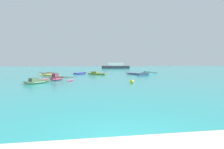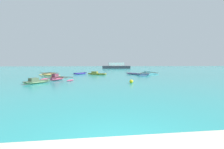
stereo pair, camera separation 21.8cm
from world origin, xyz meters
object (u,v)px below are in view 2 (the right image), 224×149
Objects in this scene: moored_boat_0 at (143,74)px; moored_boat_5 at (97,74)px; moored_boat_3 at (80,73)px; moored_boat_7 at (134,74)px; moored_boat_1 at (57,78)px; moored_boat_6 at (149,73)px; moored_boat_4 at (49,74)px; distant_ferry at (116,66)px; moored_boat_2 at (36,81)px; mooring_buoy_0 at (131,81)px.

moored_boat_0 is 8.85m from moored_boat_5.
moored_boat_7 is (10.66, -1.82, -0.01)m from moored_boat_3.
moored_boat_6 is at bearing -29.91° from moored_boat_1.
distant_ferry is at bearing 18.73° from moored_boat_4.
moored_boat_1 is 1.10× the size of moored_boat_6.
moored_boat_6 is (17.51, 12.32, -0.02)m from moored_boat_2.
moored_boat_2 is 11.04m from moored_boat_4.
moored_boat_6 reaches higher than moored_boat_0.
moored_boat_7 is 0.24× the size of distant_ferry.
moored_boat_4 is (-16.95, 1.70, 0.05)m from moored_boat_0.
moored_boat_0 is at bearing -50.99° from moored_boat_4.
mooring_buoy_0 is (6.88, -14.94, 0.02)m from moored_boat_3.
moored_boat_3 is 0.68× the size of moored_boat_4.
distant_ferry reaches higher than moored_boat_1.
distant_ferry is at bearing 81.39° from moored_boat_6.
moored_boat_4 is 0.37× the size of distant_ferry.
moored_boat_7 is (-1.06, 2.78, -0.04)m from moored_boat_0.
moored_boat_5 is 1.37× the size of moored_boat_7.
moored_boat_4 is 15.92m from moored_boat_7.
moored_boat_3 is 0.74× the size of moored_boat_6.
moored_boat_3 is 7.40× the size of mooring_buoy_0.
moored_boat_0 reaches higher than moored_boat_7.
moored_boat_3 is 10.82m from moored_boat_7.
mooring_buoy_0 is at bearing -129.29° from moored_boat_6.
mooring_buoy_0 is at bearing -90.11° from moored_boat_4.
moored_boat_1 is 11.27m from moored_boat_3.
moored_boat_2 is 14.23m from moored_boat_3.
mooring_buoy_0 is (10.35, -1.15, -0.02)m from moored_boat_2.
moored_boat_5 is at bearing -104.53° from distant_ferry.
moored_boat_3 is at bearing 179.86° from moored_boat_0.
moored_boat_3 is at bearing 18.96° from moored_boat_1.
moored_boat_0 is 17.03m from moored_boat_4.
moored_boat_3 is at bearing -110.47° from distant_ferry.
moored_boat_1 is 1.58× the size of moored_boat_2.
moored_boat_1 is 1.50× the size of moored_boat_3.
moored_boat_4 is (-3.24, 8.20, -0.04)m from moored_boat_1.
moored_boat_0 is at bearing -28.13° from moored_boat_7.
moored_boat_0 is 0.29× the size of distant_ferry.
moored_boat_1 is at bearing -160.33° from moored_boat_6.
moored_boat_7 is at bearing 73.92° from mooring_buoy_0.
moored_boat_2 is at bearing -126.12° from moored_boat_4.
moored_boat_7 is at bearing -92.83° from distant_ferry.
moored_boat_6 reaches higher than moored_boat_7.
moored_boat_5 reaches higher than moored_boat_6.
moored_boat_5 is 10.74m from moored_boat_6.
moored_boat_4 reaches higher than moored_boat_7.
moored_boat_2 is at bearing -152.09° from moored_boat_3.
moored_boat_6 is (2.31, 3.13, -0.01)m from moored_boat_0.
mooring_buoy_0 is (12.10, -12.05, -0.05)m from moored_boat_4.
moored_boat_6 is at bearing -41.02° from moored_boat_4.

